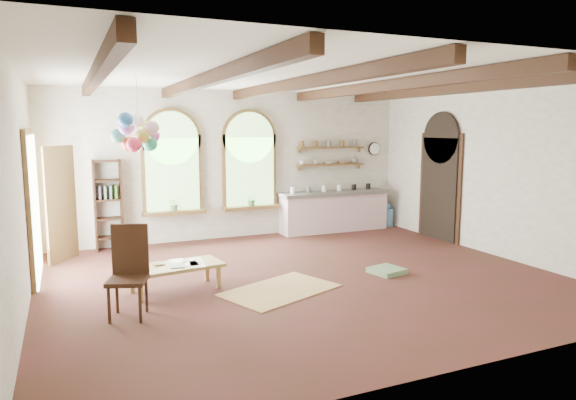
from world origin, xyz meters
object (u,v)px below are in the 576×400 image
kitchen_counter (334,211)px  coffee_table (175,268)px  side_chair (128,291)px  balloon_cluster (138,133)px

kitchen_counter → coffee_table: bearing=-145.2°
side_chair → balloon_cluster: (0.38, 1.46, 1.99)m
coffee_table → side_chair: bearing=-132.4°
kitchen_counter → coffee_table: 5.27m
coffee_table → balloon_cluster: bearing=122.2°
side_chair → balloon_cluster: balloon_cluster is taller
kitchen_counter → coffee_table: size_ratio=1.85×
side_chair → coffee_table: bearing=47.6°
coffee_table → balloon_cluster: balloon_cluster is taller
coffee_table → balloon_cluster: size_ratio=1.27×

